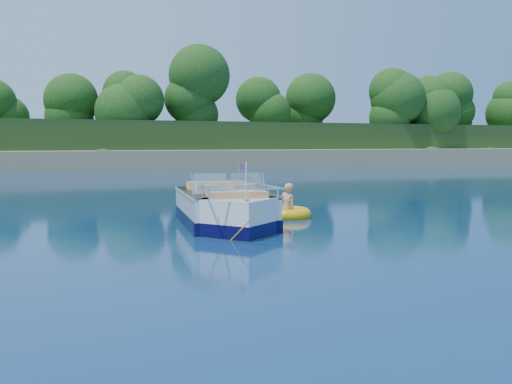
% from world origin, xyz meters
% --- Properties ---
extents(ground, '(160.00, 160.00, 0.00)m').
position_xyz_m(ground, '(0.00, 0.00, 0.00)').
color(ground, '#0A2247').
rests_on(ground, ground).
extents(shoreline, '(170.00, 59.00, 6.00)m').
position_xyz_m(shoreline, '(0.00, 63.77, 0.98)').
color(shoreline, '#9A8559').
rests_on(shoreline, ground).
extents(treeline, '(150.00, 7.12, 8.19)m').
position_xyz_m(treeline, '(0.04, 41.01, 5.55)').
color(treeline, '#302010').
rests_on(treeline, ground).
extents(motorboat, '(2.63, 5.94, 1.98)m').
position_xyz_m(motorboat, '(-1.21, 3.38, 0.38)').
color(motorboat, white).
rests_on(motorboat, ground).
extents(tow_tube, '(1.78, 1.78, 0.37)m').
position_xyz_m(tow_tube, '(1.00, 4.38, 0.10)').
color(tow_tube, '#FFAE07').
rests_on(tow_tube, ground).
extents(boy, '(0.68, 0.88, 1.58)m').
position_xyz_m(boy, '(1.00, 4.43, 0.00)').
color(boy, '#DFA775').
rests_on(boy, ground).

